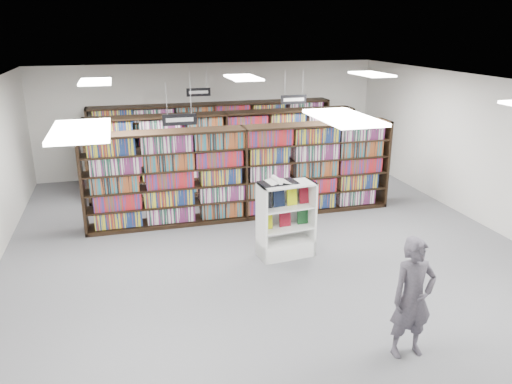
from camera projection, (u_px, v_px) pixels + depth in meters
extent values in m
plane|color=#55555A|center=(269.00, 253.00, 9.73)|extent=(12.00, 12.00, 0.00)
cube|color=white|center=(271.00, 86.00, 8.71)|extent=(10.00, 12.00, 0.10)
cube|color=silver|center=(211.00, 119.00, 14.71)|extent=(10.00, 0.10, 3.20)
cube|color=silver|center=(497.00, 156.00, 10.47)|extent=(0.10, 12.00, 3.20)
cube|color=black|center=(244.00, 173.00, 11.22)|extent=(7.00, 0.60, 2.10)
cube|color=maroon|center=(244.00, 173.00, 11.22)|extent=(6.88, 0.42, 1.98)
cube|color=black|center=(226.00, 153.00, 13.05)|extent=(7.00, 0.60, 2.10)
cube|color=maroon|center=(226.00, 153.00, 13.05)|extent=(6.88, 0.42, 1.98)
cube|color=black|center=(213.00, 139.00, 14.61)|extent=(7.00, 0.60, 2.10)
cube|color=maroon|center=(213.00, 139.00, 14.61)|extent=(6.88, 0.42, 1.98)
cylinder|color=#B2B2B7|center=(166.00, 99.00, 9.29)|extent=(0.01, 0.01, 0.58)
cylinder|color=#B2B2B7|center=(191.00, 98.00, 9.40)|extent=(0.01, 0.01, 0.58)
cube|color=black|center=(180.00, 120.00, 9.47)|extent=(0.65, 0.02, 0.22)
cube|color=white|center=(180.00, 120.00, 9.46)|extent=(0.52, 0.00, 0.08)
cylinder|color=#B2B2B7|center=(285.00, 83.00, 11.87)|extent=(0.01, 0.01, 0.58)
cylinder|color=#B2B2B7|center=(303.00, 82.00, 11.98)|extent=(0.01, 0.01, 0.58)
cube|color=black|center=(294.00, 100.00, 12.05)|extent=(0.65, 0.02, 0.22)
cube|color=white|center=(294.00, 100.00, 12.04)|extent=(0.52, 0.00, 0.08)
cylinder|color=#B2B2B7|center=(189.00, 77.00, 13.19)|extent=(0.01, 0.01, 0.58)
cylinder|color=#B2B2B7|center=(206.00, 77.00, 13.31)|extent=(0.01, 0.01, 0.58)
cube|color=black|center=(199.00, 92.00, 13.38)|extent=(0.65, 0.02, 0.22)
cube|color=white|center=(199.00, 92.00, 13.37)|extent=(0.52, 0.00, 0.08)
cube|color=white|center=(81.00, 131.00, 5.23)|extent=(0.60, 1.20, 0.04)
cube|color=white|center=(343.00, 118.00, 5.98)|extent=(0.60, 1.20, 0.04)
cube|color=white|center=(95.00, 82.00, 9.80)|extent=(0.60, 1.20, 0.04)
cube|color=white|center=(243.00, 78.00, 10.55)|extent=(0.60, 1.20, 0.04)
cube|color=white|center=(371.00, 74.00, 11.31)|extent=(0.60, 1.20, 0.04)
cube|color=white|center=(286.00, 248.00, 9.58)|extent=(1.09, 0.62, 0.31)
cube|color=white|center=(262.00, 224.00, 9.23)|extent=(0.09, 0.52, 1.45)
cube|color=white|center=(310.00, 217.00, 9.57)|extent=(0.09, 0.52, 1.45)
cube|color=white|center=(281.00, 216.00, 9.61)|extent=(1.04, 0.14, 1.45)
cube|color=white|center=(287.00, 184.00, 9.17)|extent=(1.09, 0.62, 0.03)
cube|color=white|center=(286.00, 228.00, 9.45)|extent=(1.00, 0.58, 0.02)
cube|color=white|center=(286.00, 207.00, 9.31)|extent=(1.00, 0.58, 0.02)
cube|color=black|center=(266.00, 200.00, 9.17)|extent=(0.21, 0.09, 0.31)
cube|color=black|center=(279.00, 199.00, 9.26)|extent=(0.21, 0.09, 0.31)
cube|color=#D4E30A|center=(292.00, 197.00, 9.35)|extent=(0.21, 0.09, 0.31)
cube|color=maroon|center=(305.00, 195.00, 9.44)|extent=(0.21, 0.09, 0.31)
cube|color=#D4E30A|center=(267.00, 222.00, 9.31)|extent=(0.23, 0.08, 0.29)
cube|color=maroon|center=(285.00, 219.00, 9.44)|extent=(0.23, 0.08, 0.29)
cube|color=#185023|center=(303.00, 216.00, 9.57)|extent=(0.23, 0.08, 0.29)
cube|color=black|center=(278.00, 182.00, 9.19)|extent=(0.73, 0.48, 0.02)
cube|color=white|center=(269.00, 183.00, 9.14)|extent=(0.35, 0.40, 0.06)
cube|color=white|center=(287.00, 181.00, 9.23)|extent=(0.34, 0.40, 0.08)
cylinder|color=white|center=(277.00, 180.00, 9.17)|extent=(0.14, 0.36, 0.10)
imported|color=#524E59|center=(413.00, 298.00, 6.49)|extent=(0.62, 0.41, 1.68)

